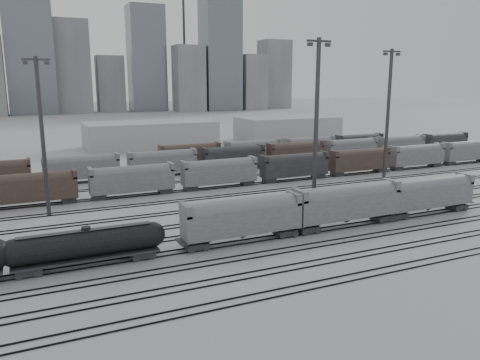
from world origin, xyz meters
name	(u,v)px	position (x,y,z in m)	size (l,w,h in m)	color
ground	(256,243)	(0.00, 0.00, 0.00)	(900.00, 900.00, 0.00)	silver
tracks	(208,210)	(0.00, 17.50, 0.08)	(220.00, 71.50, 0.16)	black
tank_car_b	(87,245)	(-20.53, 1.00, 2.55)	(17.81, 2.97, 4.40)	black
hopper_car_a	(243,216)	(-1.38, 1.00, 3.52)	(15.93, 3.16, 5.70)	black
hopper_car_b	(347,202)	(15.00, 1.00, 3.67)	(16.59, 3.30, 5.93)	black
hopper_car_c	(429,192)	(30.66, 1.00, 3.51)	(15.88, 3.15, 5.68)	black
light_mast_b	(42,134)	(-23.51, 24.85, 12.74)	(3.84, 0.61, 24.02)	#353437
light_mast_c	(316,120)	(16.67, 11.94, 14.36)	(4.33, 0.69, 27.07)	#353437
light_mast_d	(388,112)	(42.72, 24.67, 14.27)	(4.30, 0.69, 26.90)	#353437
bg_string_near	(220,174)	(8.00, 32.00, 2.80)	(151.00, 3.00, 5.60)	gray
bg_string_mid	(233,158)	(18.00, 48.00, 2.80)	(151.00, 3.00, 5.60)	black
bg_string_far	(282,149)	(35.50, 56.00, 2.80)	(66.00, 3.00, 5.60)	#4C3B30
warehouse_mid	(151,135)	(10.00, 95.00, 4.00)	(40.00, 18.00, 8.00)	#A6A6A9
warehouse_right	(288,128)	(60.00, 95.00, 4.00)	(35.00, 18.00, 8.00)	#A6A6A9
skyline	(81,60)	(10.84, 280.00, 34.73)	(316.00, 22.40, 95.00)	gray
crane_left	(12,25)	(-28.74, 305.00, 57.39)	(42.00, 1.80, 100.00)	#353437
crane_right	(186,32)	(91.26, 305.00, 57.39)	(42.00, 1.80, 100.00)	#353437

